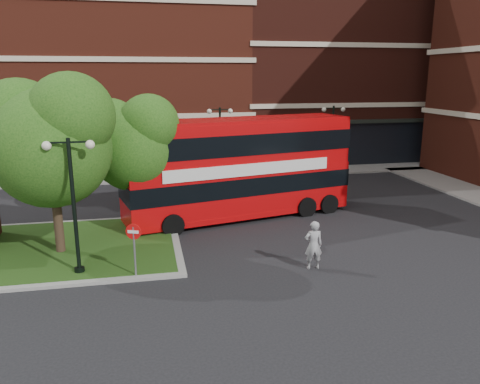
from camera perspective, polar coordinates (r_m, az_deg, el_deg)
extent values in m
plane|color=black|center=(18.07, -1.24, -8.92)|extent=(120.00, 120.00, 0.00)
cube|color=slate|center=(33.74, -6.29, 2.00)|extent=(44.00, 3.00, 0.12)
cube|color=maroon|center=(40.69, -19.22, 13.21)|extent=(26.00, 12.00, 14.00)
cube|color=#471911|center=(43.80, 11.61, 15.01)|extent=(18.00, 12.00, 16.00)
cube|color=gray|center=(21.20, -24.77, -6.56)|extent=(12.60, 7.60, 0.12)
cube|color=#19380F|center=(21.20, -24.77, -6.52)|extent=(12.00, 7.00, 0.15)
cylinder|color=#2D2116|center=(19.86, -21.43, -1.80)|extent=(0.36, 0.36, 3.92)
sphere|color=#194711|center=(19.39, -22.06, 4.99)|extent=(4.60, 4.60, 4.60)
sphere|color=#194711|center=(20.20, -25.19, 7.62)|extent=(3.45, 3.45, 3.45)
sphere|color=#194711|center=(18.66, -19.85, 8.77)|extent=(3.22, 3.22, 3.22)
cylinder|color=#2D2116|center=(22.03, -12.63, -0.26)|extent=(0.36, 0.36, 3.47)
sphere|color=#194711|center=(21.62, -12.93, 5.16)|extent=(3.80, 3.80, 3.80)
sphere|color=#194711|center=(22.12, -15.49, 7.31)|extent=(2.85, 2.85, 2.85)
sphere|color=#194711|center=(21.10, -11.03, 8.10)|extent=(2.66, 2.66, 2.66)
cylinder|color=black|center=(17.37, -19.56, -1.97)|extent=(0.14, 0.14, 5.00)
cylinder|color=black|center=(18.13, -18.95, -9.13)|extent=(0.36, 0.36, 0.30)
cube|color=black|center=(16.91, -20.21, 5.71)|extent=(1.40, 0.06, 0.06)
sphere|color=#F2EACC|center=(17.04, -22.52, 5.23)|extent=(0.32, 0.32, 0.32)
sphere|color=#F2EACC|center=(16.83, -17.82, 5.52)|extent=(0.32, 0.32, 0.32)
cylinder|color=black|center=(31.60, -2.43, 5.75)|extent=(0.14, 0.14, 5.00)
cylinder|color=black|center=(32.02, -2.39, 1.58)|extent=(0.36, 0.36, 0.30)
cube|color=black|center=(31.35, -2.48, 10.00)|extent=(1.40, 0.06, 0.06)
sphere|color=#F2EACC|center=(31.25, -3.76, 9.79)|extent=(0.32, 0.32, 0.32)
sphere|color=#F2EACC|center=(31.47, -1.20, 9.85)|extent=(0.32, 0.32, 0.32)
cylinder|color=black|center=(33.79, 11.16, 6.04)|extent=(0.14, 0.14, 5.00)
cylinder|color=black|center=(34.19, 10.97, 2.14)|extent=(0.36, 0.36, 0.30)
cube|color=black|center=(33.56, 11.35, 10.01)|extent=(1.40, 0.06, 0.06)
sphere|color=#F2EACC|center=(33.30, 10.21, 9.86)|extent=(0.32, 0.32, 0.32)
sphere|color=#F2EACC|center=(33.84, 12.45, 9.82)|extent=(0.32, 0.32, 0.32)
cube|color=#B60709|center=(23.57, -0.11, 0.59)|extent=(11.77, 5.18, 2.19)
cube|color=#B60709|center=(23.16, -0.11, 5.87)|extent=(11.66, 5.13, 2.19)
cube|color=black|center=(23.15, -0.11, 6.14)|extent=(11.77, 5.18, 0.99)
cube|color=silver|center=(22.15, 1.34, 2.75)|extent=(8.39, 2.02, 0.57)
imported|color=#959597|center=(17.66, 8.95, -6.41)|extent=(0.70, 0.49, 1.86)
imported|color=#B0B3B7|center=(33.00, -9.69, 2.81)|extent=(4.37, 1.80, 1.48)
imported|color=silver|center=(34.10, 3.41, 3.44)|extent=(4.93, 2.05, 1.59)
cylinder|color=slate|center=(17.01, -12.72, -7.26)|extent=(0.07, 0.07, 1.94)
cylinder|color=red|center=(16.74, -12.86, -4.73)|extent=(0.54, 0.26, 0.56)
cube|color=white|center=(16.74, -12.86, -4.73)|extent=(0.38, 0.18, 0.11)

